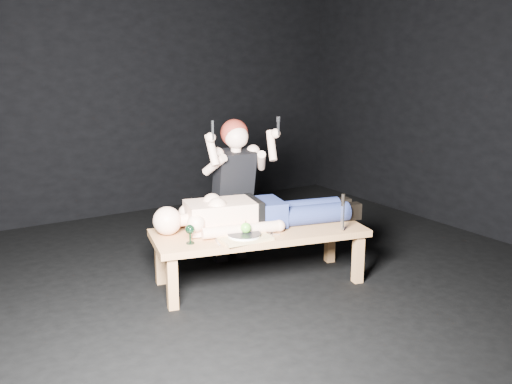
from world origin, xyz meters
TOP-DOWN VIEW (x-y plane):
  - ground at (0.00, 0.00)m, footprint 5.00×5.00m
  - back_wall at (0.00, 2.50)m, footprint 5.00×0.00m
  - table at (-0.11, -0.12)m, footprint 1.78×0.99m
  - lying_man at (-0.04, -0.03)m, footprint 1.90×0.94m
  - kneeling_woman at (-0.05, 0.45)m, footprint 0.79×0.87m
  - serving_tray at (-0.33, -0.26)m, footprint 0.40×0.30m
  - plate at (-0.33, -0.26)m, footprint 0.27×0.27m
  - apple at (-0.31, -0.25)m, footprint 0.08×0.08m
  - goblet at (-0.73, -0.14)m, footprint 0.08×0.08m
  - fork_flat at (-0.54, -0.21)m, footprint 0.07×0.18m
  - knife_flat at (-0.12, -0.31)m, footprint 0.11×0.16m
  - spoon_flat at (-0.10, -0.26)m, footprint 0.12×0.15m
  - carving_knife at (0.43, -0.49)m, footprint 0.05×0.05m

SIDE VIEW (x-z plane):
  - ground at x=0.00m, z-range 0.00..0.00m
  - table at x=-0.11m, z-range 0.00..0.45m
  - fork_flat at x=-0.54m, z-range 0.45..0.46m
  - knife_flat at x=-0.12m, z-range 0.45..0.46m
  - spoon_flat at x=-0.10m, z-range 0.45..0.46m
  - serving_tray at x=-0.33m, z-range 0.45..0.47m
  - plate at x=-0.33m, z-range 0.47..0.49m
  - goblet at x=-0.73m, z-range 0.45..0.60m
  - apple at x=-0.31m, z-range 0.49..0.57m
  - lying_man at x=-0.04m, z-range 0.45..0.73m
  - carving_knife at x=0.43m, z-range 0.45..0.75m
  - kneeling_woman at x=-0.05m, z-range 0.00..1.32m
  - back_wall at x=0.00m, z-range -1.00..4.00m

